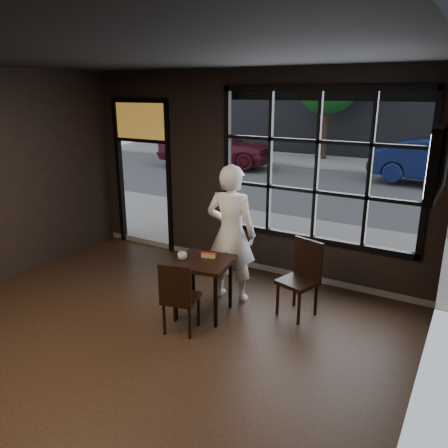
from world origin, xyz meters
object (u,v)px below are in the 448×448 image
Objects in this scene: cafe_table at (204,287)px; chair_near at (181,296)px; man at (231,234)px; navy_car at (441,162)px.

chair_near is at bearing -100.77° from cafe_table.
man reaches higher than cafe_table.
man is at bearing -108.53° from chair_near.
cafe_table is at bearing -104.67° from chair_near.
man reaches higher than chair_near.
navy_car is (1.77, 9.85, -0.19)m from man.
chair_near is 1.20m from man.
cafe_table is at bearing 174.73° from navy_car.
navy_car is (1.85, 10.93, 0.31)m from chair_near.
cafe_table is 10.60m from navy_car.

